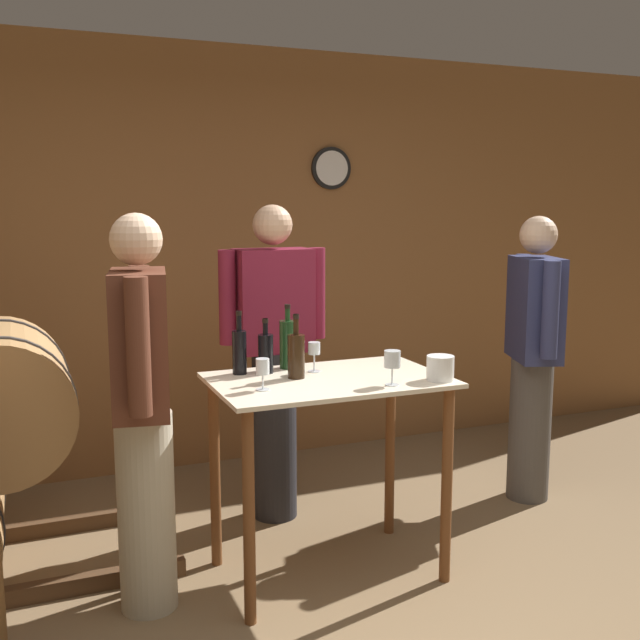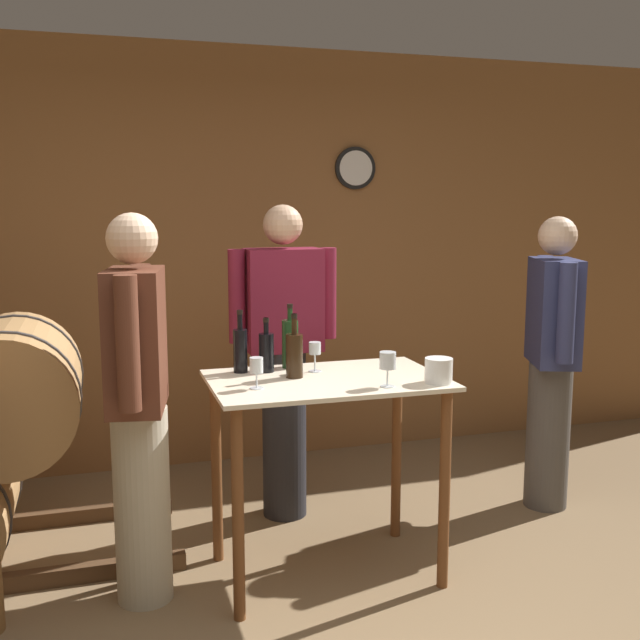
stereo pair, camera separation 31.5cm
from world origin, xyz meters
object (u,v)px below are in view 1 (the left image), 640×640
(wine_glass_near_left, at_px, (263,368))
(person_visitor_with_scarf, at_px, (274,356))
(wine_bottle_right, at_px, (288,343))
(wine_glass_near_center, at_px, (314,350))
(person_host, at_px, (142,406))
(wine_bottle_far_left, at_px, (239,350))
(wine_bottle_center, at_px, (296,355))
(ice_bucket, at_px, (440,368))
(wine_glass_near_right, at_px, (392,360))
(person_visitor_bearded, at_px, (533,353))
(wine_bottle_left, at_px, (266,352))

(wine_glass_near_left, xyz_separation_m, person_visitor_with_scarf, (0.32, 0.81, -0.13))
(wine_bottle_right, relative_size, person_visitor_with_scarf, 0.18)
(wine_glass_near_center, distance_m, person_host, 0.84)
(wine_bottle_right, distance_m, wine_glass_near_left, 0.43)
(wine_bottle_far_left, distance_m, wine_bottle_right, 0.25)
(wine_bottle_far_left, xyz_separation_m, wine_bottle_center, (0.21, -0.17, -0.00))
(wine_bottle_center, distance_m, ice_bucket, 0.64)
(person_host, bearing_deg, wine_glass_near_center, 8.81)
(wine_glass_near_right, xyz_separation_m, person_visitor_bearded, (1.23, 0.62, -0.18))
(wine_bottle_far_left, relative_size, ice_bucket, 2.41)
(wine_bottle_far_left, relative_size, person_host, 0.17)
(wine_glass_near_left, height_order, wine_glass_near_right, wine_glass_near_right)
(person_visitor_with_scarf, bearing_deg, ice_bucket, -63.67)
(wine_glass_near_left, height_order, person_host, person_host)
(wine_bottle_far_left, height_order, ice_bucket, wine_bottle_far_left)
(ice_bucket, bearing_deg, wine_bottle_right, 137.99)
(wine_bottle_center, height_order, wine_glass_near_left, wine_bottle_center)
(wine_glass_near_left, bearing_deg, wine_glass_near_center, 35.86)
(wine_glass_near_left, bearing_deg, person_visitor_with_scarf, 68.27)
(person_visitor_bearded, bearing_deg, ice_bucket, -148.01)
(wine_glass_near_left, bearing_deg, wine_bottle_far_left, 91.08)
(wine_bottle_far_left, distance_m, wine_bottle_center, 0.28)
(person_visitor_bearded, bearing_deg, wine_glass_near_center, -170.11)
(wine_bottle_left, xyz_separation_m, ice_bucket, (0.67, -0.43, -0.04))
(wine_bottle_right, bearing_deg, wine_glass_near_right, -58.28)
(wine_bottle_right, height_order, person_visitor_with_scarf, person_visitor_with_scarf)
(wine_bottle_far_left, xyz_separation_m, wine_glass_near_left, (0.01, -0.33, -0.02))
(wine_glass_near_right, relative_size, person_host, 0.09)
(person_visitor_bearded, bearing_deg, wine_glass_near_left, -164.60)
(wine_bottle_center, distance_m, wine_bottle_right, 0.21)
(person_visitor_bearded, bearing_deg, wine_bottle_center, -167.86)
(wine_bottle_left, xyz_separation_m, person_visitor_with_scarf, (0.21, 0.51, -0.13))
(wine_glass_near_right, relative_size, ice_bucket, 1.25)
(person_visitor_bearded, bearing_deg, wine_bottle_right, -175.10)
(wine_bottle_center, bearing_deg, wine_bottle_right, 80.64)
(wine_bottle_center, bearing_deg, wine_glass_near_left, -143.72)
(wine_bottle_left, distance_m, wine_bottle_right, 0.14)
(wine_bottle_center, relative_size, ice_bucket, 2.39)
(wine_bottle_far_left, distance_m, wine_glass_near_center, 0.35)
(wine_glass_near_left, bearing_deg, wine_bottle_right, 56.07)
(wine_glass_near_left, bearing_deg, wine_glass_near_right, -13.57)
(person_host, height_order, person_visitor_bearded, person_host)
(person_visitor_with_scarf, bearing_deg, wine_bottle_far_left, -124.33)
(wine_bottle_left, xyz_separation_m, person_host, (-0.60, -0.19, -0.15))
(wine_bottle_left, xyz_separation_m, wine_bottle_center, (0.10, -0.15, 0.01))
(ice_bucket, bearing_deg, wine_bottle_center, 153.87)
(wine_bottle_center, xyz_separation_m, ice_bucket, (0.58, -0.28, -0.05))
(wine_glass_near_left, bearing_deg, person_visitor_bearded, 15.40)
(wine_glass_near_center, xyz_separation_m, wine_glass_near_right, (0.22, -0.37, 0.01))
(wine_bottle_far_left, distance_m, person_host, 0.55)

